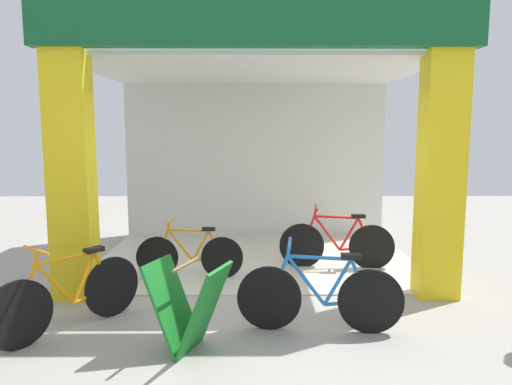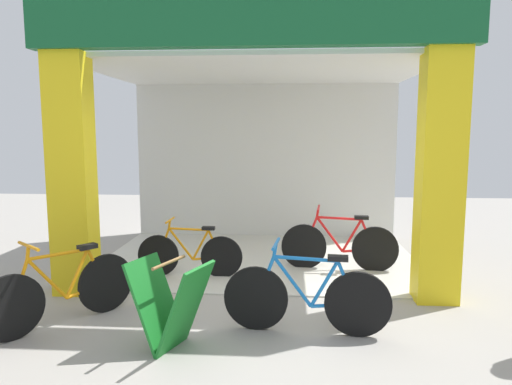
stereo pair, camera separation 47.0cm
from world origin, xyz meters
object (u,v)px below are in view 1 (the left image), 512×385
object	(u,v)px
bicycle_parked_0	(320,296)
bicycle_parked_1	(70,296)
sandwich_board_sign	(188,307)
bicycle_inside_1	(190,255)
bicycle_inside_0	(337,244)

from	to	relation	value
bicycle_parked_0	bicycle_parked_1	bearing A→B (deg)	179.34
bicycle_parked_0	sandwich_board_sign	world-z (taller)	bicycle_parked_0
bicycle_inside_1	sandwich_board_sign	distance (m)	2.15
bicycle_inside_0	bicycle_parked_0	distance (m)	2.21
bicycle_inside_0	sandwich_board_sign	xyz separation A→B (m)	(-1.79, -2.57, 0.05)
bicycle_parked_0	sandwich_board_sign	distance (m)	1.31
bicycle_parked_0	bicycle_parked_1	world-z (taller)	bicycle_parked_0
bicycle_inside_1	bicycle_parked_0	distance (m)	2.28
bicycle_inside_1	bicycle_parked_0	size ratio (longest dim) A/B	0.88
bicycle_inside_1	bicycle_parked_0	xyz separation A→B (m)	(1.51, -1.71, 0.04)
bicycle_parked_0	sandwich_board_sign	size ratio (longest dim) A/B	1.97
bicycle_inside_0	bicycle_inside_1	world-z (taller)	bicycle_inside_0
bicycle_parked_1	sandwich_board_sign	bearing A→B (deg)	-20.14
sandwich_board_sign	bicycle_inside_1	bearing A→B (deg)	97.10
bicycle_inside_1	bicycle_parked_1	size ratio (longest dim) A/B	1.11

